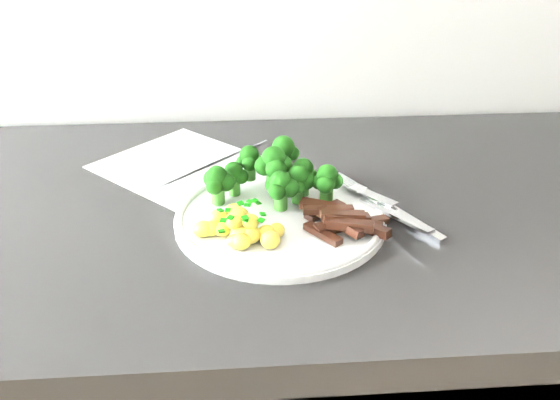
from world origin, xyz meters
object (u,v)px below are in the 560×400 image
at_px(potatoes, 240,227).
at_px(knife, 400,215).
at_px(plate, 280,216).
at_px(fork, 381,205).
at_px(beef_strips, 342,220).
at_px(broccoli, 276,173).
at_px(recipe_paper, 197,171).

relative_size(potatoes, knife, 0.67).
bearing_deg(plate, fork, 0.61).
relative_size(potatoes, beef_strips, 1.00).
bearing_deg(broccoli, recipe_paper, 136.47).
bearing_deg(potatoes, broccoli, 63.01).
relative_size(plate, potatoes, 2.46).
height_order(potatoes, fork, potatoes).
distance_m(plate, fork, 0.12).
xyz_separation_m(broccoli, potatoes, (-0.05, -0.09, -0.02)).
height_order(recipe_paper, beef_strips, beef_strips).
relative_size(plate, beef_strips, 2.45).
xyz_separation_m(potatoes, beef_strips, (0.12, 0.01, -0.00)).
height_order(recipe_paper, potatoes, potatoes).
distance_m(plate, broccoli, 0.06).
relative_size(recipe_paper, knife, 2.13).
bearing_deg(potatoes, plate, 43.63).
distance_m(beef_strips, fork, 0.06).
xyz_separation_m(plate, beef_strips, (0.07, -0.03, 0.01)).
xyz_separation_m(recipe_paper, knife, (0.25, -0.16, 0.01)).
xyz_separation_m(plate, fork, (0.12, 0.00, 0.01)).
relative_size(plate, knife, 1.64).
height_order(plate, beef_strips, beef_strips).
distance_m(recipe_paper, beef_strips, 0.25).
relative_size(recipe_paper, broccoli, 1.92).
xyz_separation_m(recipe_paper, broccoli, (0.11, -0.10, 0.04)).
bearing_deg(recipe_paper, potatoes, -72.92).
distance_m(recipe_paper, potatoes, 0.20).
bearing_deg(potatoes, beef_strips, 6.01).
height_order(plate, potatoes, potatoes).
bearing_deg(broccoli, potatoes, -116.99).
xyz_separation_m(broccoli, beef_strips, (0.07, -0.08, -0.02)).
height_order(beef_strips, knife, beef_strips).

